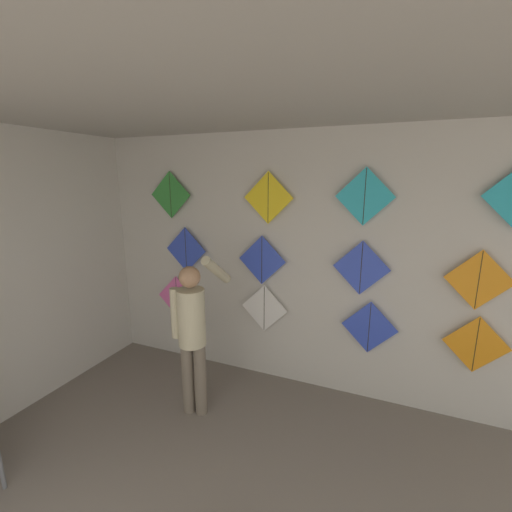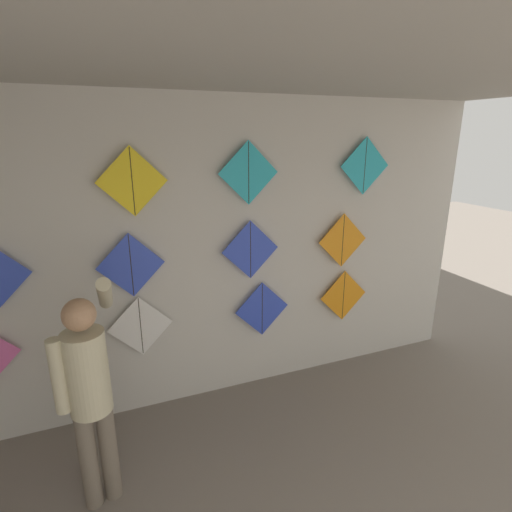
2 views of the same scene
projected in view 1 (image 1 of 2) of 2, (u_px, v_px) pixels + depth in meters
name	position (u px, v px, depth m)	size (l,w,h in m)	color
back_panel	(312.00, 265.00, 3.67)	(5.93, 0.06, 2.80)	beige
ceiling_slab	(210.00, 60.00, 1.49)	(5.93, 4.87, 0.04)	#A8A399
shopkeeper	(193.00, 327.00, 3.28)	(0.41, 0.60, 1.63)	#726656
kite_0	(177.00, 297.00, 4.36)	(0.55, 0.01, 0.55)	pink
kite_1	(264.00, 308.00, 3.90)	(0.55, 0.01, 0.55)	white
kite_2	(369.00, 327.00, 3.47)	(0.55, 0.01, 0.55)	blue
kite_3	(476.00, 345.00, 3.12)	(0.55, 0.01, 0.55)	orange
kite_4	(186.00, 250.00, 4.15)	(0.55, 0.01, 0.55)	blue
kite_5	(262.00, 260.00, 3.78)	(0.55, 0.01, 0.55)	blue
kite_6	(361.00, 268.00, 3.38)	(0.55, 0.01, 0.55)	blue
kite_7	(479.00, 280.00, 3.01)	(0.55, 0.01, 0.55)	orange
kite_8	(170.00, 195.00, 4.07)	(0.55, 0.01, 0.55)	#338C38
kite_9	(268.00, 198.00, 3.60)	(0.55, 0.01, 0.55)	yellow
kite_10	(365.00, 197.00, 3.23)	(0.55, 0.01, 0.55)	#28B2C6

